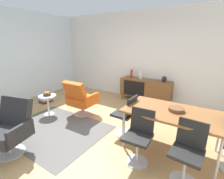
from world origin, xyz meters
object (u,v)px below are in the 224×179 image
object	(u,v)px
dining_chair_front_left	(139,134)
side_table_round	(48,103)
vase_sculptural_dark	(164,79)
lounge_chair_red	(80,98)
armchair_black_shell	(9,127)
dining_table	(173,114)
wooden_bowl_on_table	(176,109)
magazine_stack	(46,100)
dining_chair_near_window	(126,114)
vase_ceramic_small	(131,74)
dining_chair_front_right	(188,150)
vase_cobalt	(140,75)
sideboard	(145,88)
fruit_bowl	(47,94)

from	to	relation	value
dining_chair_front_left	side_table_round	bearing A→B (deg)	173.13
vase_sculptural_dark	lounge_chair_red	distance (m)	2.48
vase_sculptural_dark	side_table_round	world-z (taller)	vase_sculptural_dark
vase_sculptural_dark	armchair_black_shell	world-z (taller)	armchair_black_shell
dining_table	wooden_bowl_on_table	xyz separation A→B (m)	(0.04, 0.05, 0.07)
armchair_black_shell	magazine_stack	size ratio (longest dim) A/B	2.41
dining_chair_near_window	side_table_round	bearing A→B (deg)	-174.05
vase_ceramic_small	armchair_black_shell	bearing A→B (deg)	-97.91
dining_table	dining_chair_front_right	xyz separation A→B (m)	(0.35, -0.56, -0.23)
vase_sculptural_dark	armchair_black_shell	distance (m)	3.96
dining_chair_front_left	dining_chair_near_window	distance (m)	0.77
vase_cobalt	sideboard	bearing A→B (deg)	-0.59
sideboard	magazine_stack	world-z (taller)	sideboard
sideboard	magazine_stack	xyz separation A→B (m)	(-2.62, -1.78, -0.37)
lounge_chair_red	dining_table	bearing A→B (deg)	-4.75
dining_chair_near_window	dining_table	bearing A→B (deg)	0.06
vase_ceramic_small	lounge_chair_red	distance (m)	1.98
dining_table	wooden_bowl_on_table	size ratio (longest dim) A/B	6.15
dining_chair_front_right	lounge_chair_red	bearing A→B (deg)	164.31
vase_ceramic_small	magazine_stack	size ratio (longest dim) A/B	0.68
lounge_chair_red	dining_chair_near_window	bearing A→B (deg)	-7.70
fruit_bowl	vase_ceramic_small	bearing A→B (deg)	60.87
dining_chair_near_window	magazine_stack	xyz separation A→B (m)	(-3.03, 0.28, -0.40)
dining_chair_front_right	side_table_round	world-z (taller)	dining_chair_front_right
wooden_bowl_on_table	dining_chair_front_left	size ratio (longest dim) A/B	0.30
dining_chair_near_window	armchair_black_shell	world-z (taller)	armchair_black_shell
dining_table	armchair_black_shell	size ratio (longest dim) A/B	1.69
fruit_bowl	side_table_round	bearing A→B (deg)	126.42
vase_ceramic_small	dining_chair_front_left	size ratio (longest dim) A/B	0.31
vase_ceramic_small	dining_table	size ratio (longest dim) A/B	0.17
fruit_bowl	dining_table	bearing A→B (deg)	4.30
vase_sculptural_dark	wooden_bowl_on_table	bearing A→B (deg)	-68.84
vase_cobalt	dining_chair_front_left	bearing A→B (deg)	-66.64
vase_sculptural_dark	vase_ceramic_small	size ratio (longest dim) A/B	0.65
vase_sculptural_dark	side_table_round	distance (m)	3.32
vase_cobalt	dining_chair_near_window	distance (m)	2.18
lounge_chair_red	armchair_black_shell	bearing A→B (deg)	-89.45
vase_sculptural_dark	dining_chair_front_left	world-z (taller)	vase_sculptural_dark
lounge_chair_red	dining_chair_front_left	bearing A→B (deg)	-20.90
sideboard	dining_table	world-z (taller)	dining_table
sideboard	fruit_bowl	size ratio (longest dim) A/B	8.00
fruit_bowl	vase_sculptural_dark	bearing A→B (deg)	44.39
vase_cobalt	vase_ceramic_small	world-z (taller)	vase_ceramic_small
dining_table	magazine_stack	xyz separation A→B (m)	(-3.92, 0.28, -0.63)
vase_cobalt	vase_sculptural_dark	xyz separation A→B (m)	(0.75, 0.00, -0.03)
vase_cobalt	dining_chair_front_left	distance (m)	2.88
wooden_bowl_on_table	magazine_stack	distance (m)	4.03
wooden_bowl_on_table	lounge_chair_red	world-z (taller)	lounge_chair_red
wooden_bowl_on_table	fruit_bowl	bearing A→B (deg)	-174.92
vase_sculptural_dark	lounge_chair_red	xyz separation A→B (m)	(-1.59, -1.87, -0.34)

